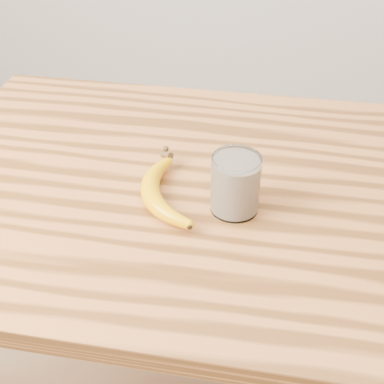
# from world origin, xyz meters

# --- Properties ---
(table) EXTENTS (1.20, 0.80, 0.90)m
(table) POSITION_xyz_m (0.00, 0.00, 0.77)
(table) COLOR #AE6830
(table) RESTS_ON ground
(smoothie_glass) EXTENTS (0.09, 0.09, 0.11)m
(smoothie_glass) POSITION_xyz_m (0.05, -0.07, 0.95)
(smoothie_glass) COLOR white
(smoothie_glass) RESTS_ON table
(banana) EXTENTS (0.21, 0.31, 0.04)m
(banana) POSITION_xyz_m (-0.11, -0.07, 0.92)
(banana) COLOR #E6A200
(banana) RESTS_ON table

